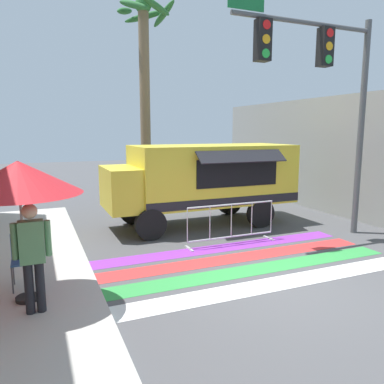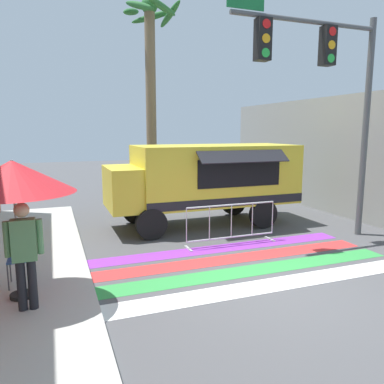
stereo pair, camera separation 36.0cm
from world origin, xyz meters
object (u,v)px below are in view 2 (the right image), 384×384
at_px(food_truck, 202,177).
at_px(folding_chair, 21,252).
at_px(patio_umbrella, 13,177).
at_px(traffic_signal_pole, 326,77).
at_px(barricade_front, 231,224).
at_px(palm_tree, 151,73).
at_px(vendor_person, 24,250).

xyz_separation_m(food_truck, folding_chair, (-4.68, -3.20, -0.74)).
bearing_deg(patio_umbrella, traffic_signal_pole, 11.29).
distance_m(food_truck, barricade_front, 2.23).
bearing_deg(barricade_front, patio_umbrella, -158.78).
distance_m(traffic_signal_pole, barricade_front, 4.24).
height_order(barricade_front, palm_tree, palm_tree).
xyz_separation_m(traffic_signal_pole, barricade_front, (-2.27, 0.42, -3.56)).
bearing_deg(folding_chair, barricade_front, 7.72).
xyz_separation_m(food_truck, palm_tree, (-0.40, 4.11, 3.48)).
bearing_deg(folding_chair, traffic_signal_pole, -0.21).
distance_m(food_truck, palm_tree, 5.40).
relative_size(patio_umbrella, barricade_front, 0.92).
bearing_deg(patio_umbrella, barricade_front, 21.22).
distance_m(food_truck, vendor_person, 6.27).
relative_size(patio_umbrella, palm_tree, 0.29).
bearing_deg(traffic_signal_pole, barricade_front, 169.59).
xyz_separation_m(food_truck, traffic_signal_pole, (2.23, -2.45, 2.63)).
relative_size(traffic_signal_pole, folding_chair, 6.25).
distance_m(patio_umbrella, palm_tree, 9.44).
bearing_deg(folding_chair, patio_umbrella, -94.86).
bearing_deg(barricade_front, traffic_signal_pole, -10.41).
distance_m(barricade_front, palm_tree, 7.57).
height_order(food_truck, traffic_signal_pole, traffic_signal_pole).
bearing_deg(palm_tree, barricade_front, -86.67).
bearing_deg(palm_tree, folding_chair, -120.36).
bearing_deg(palm_tree, food_truck, -84.41).
distance_m(patio_umbrella, folding_chair, 1.52).
xyz_separation_m(vendor_person, barricade_front, (4.50, 2.28, -0.56)).
xyz_separation_m(food_truck, barricade_front, (-0.04, -2.03, -0.93)).
bearing_deg(food_truck, vendor_person, -136.49).
xyz_separation_m(food_truck, patio_umbrella, (-4.66, -3.83, 0.65)).
distance_m(traffic_signal_pole, patio_umbrella, 7.30).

